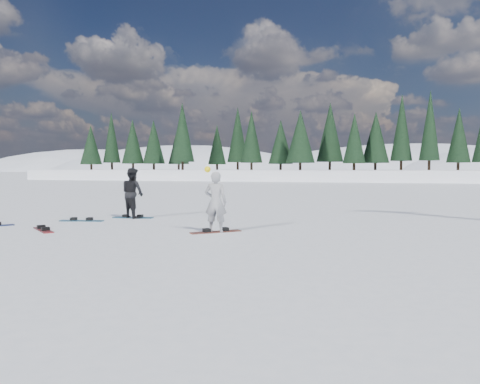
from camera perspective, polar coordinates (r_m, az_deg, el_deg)
The scene contains 8 objects.
ground at distance 14.18m, azimuth -11.86°, elevation -4.57°, with size 420.00×420.00×0.00m, color white.
alpine_backdrop at distance 203.03m, azimuth 10.78°, elevation -1.52°, with size 412.50×227.00×53.20m.
snowboarder_woman at distance 13.33m, azimuth -2.99°, elevation -1.18°, with size 0.67×0.47×1.89m.
snowboarder_man at distance 17.56m, azimuth -12.97°, elevation -0.11°, with size 0.90×0.70×1.85m, color black.
snowboard_woman at distance 13.42m, azimuth -2.97°, elevation -4.88°, with size 1.50×0.28×0.03m, color maroon.
snowboard_man at distance 17.63m, azimuth -12.94°, elevation -3.06°, with size 1.50×0.28×0.03m, color #196089.
snowboard_loose_b at distance 14.98m, azimuth -22.86°, elevation -4.29°, with size 1.50×0.28×0.03m, color maroon.
snowboard_loose_c at distance 17.08m, azimuth -18.75°, elevation -3.34°, with size 1.50×0.28×0.03m, color #185E84.
Camera 1 is at (6.58, -12.42, 1.85)m, focal length 35.00 mm.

